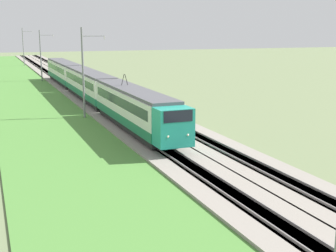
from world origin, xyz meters
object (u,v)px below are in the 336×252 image
passenger_train (89,84)px  catenary_mast_mid (84,72)px  catenary_mast_distant (23,47)px  catenary_mast_far (41,55)px

passenger_train → catenary_mast_mid: bearing=-14.0°
catenary_mast_mid → catenary_mast_distant: 77.92m
passenger_train → catenary_mast_far: (27.46, 2.86, 2.35)m
catenary_mast_mid → catenary_mast_far: catenary_mast_mid is taller
catenary_mast_mid → catenary_mast_far: bearing=-0.0°
catenary_mast_far → catenary_mast_distant: size_ratio=0.95×
catenary_mast_mid → catenary_mast_distant: size_ratio=0.99×
catenary_mast_mid → catenary_mast_far: 38.96m
passenger_train → catenary_mast_far: bearing=-174.1°
passenger_train → catenary_mast_mid: (-11.50, 2.86, 2.54)m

